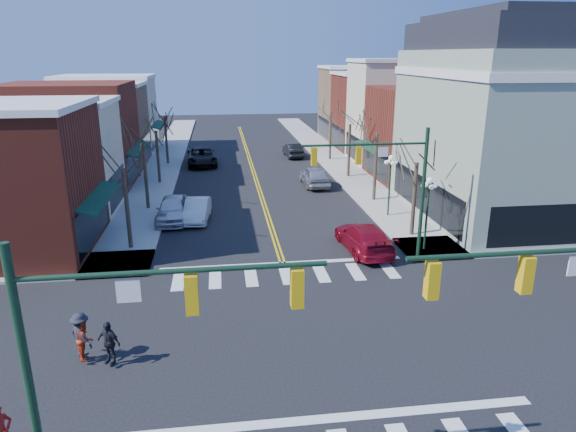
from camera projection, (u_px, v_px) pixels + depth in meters
name	position (u px, v px, depth m)	size (l,w,h in m)	color
ground	(307.00, 340.00, 20.18)	(160.00, 160.00, 0.00)	black
sidewalk_left	(145.00, 205.00, 37.95)	(3.50, 70.00, 0.15)	#9E9B93
sidewalk_right	(374.00, 197.00, 40.17)	(3.50, 70.00, 0.15)	#9E9B93
bldg_left_stucco_a	(40.00, 160.00, 35.52)	(10.00, 7.00, 7.50)	beige
bldg_left_brick_b	(70.00, 135.00, 42.93)	(10.00, 9.00, 8.50)	maroon
bldg_left_tan	(93.00, 126.00, 50.83)	(10.00, 7.50, 7.80)	#8A6A4C
bldg_left_stucco_b	(108.00, 115.00, 58.09)	(10.00, 8.00, 8.20)	beige
bldg_right_brick_a	(432.00, 134.00, 45.27)	(10.00, 8.50, 8.00)	maroon
bldg_right_stucco	(402.00, 113.00, 52.30)	(10.00, 7.00, 10.00)	beige
bldg_right_brick_b	(380.00, 113.00, 59.61)	(10.00, 8.00, 8.50)	maroon
bldg_right_tan	(361.00, 104.00, 67.09)	(10.00, 8.00, 9.00)	#8A6A4C
victorian_corner	(517.00, 119.00, 33.97)	(12.25, 14.25, 13.30)	gray
traffic_mast_near_left	(114.00, 347.00, 11.07)	(6.60, 0.28, 7.20)	#14331E
traffic_mast_far_right	(390.00, 176.00, 26.46)	(6.60, 0.28, 7.20)	#14331E
lamppost_corner	(428.00, 201.00, 28.36)	(0.36, 0.36, 4.33)	#14331E
lamppost_midblock	(390.00, 175.00, 34.50)	(0.36, 0.36, 4.33)	#14331E
tree_left_a	(127.00, 210.00, 28.80)	(0.24, 0.24, 4.76)	#382B21
tree_left_b	(146.00, 176.00, 36.31)	(0.24, 0.24, 5.04)	#382B21
tree_left_c	(158.00, 158.00, 43.95)	(0.24, 0.24, 4.55)	#382B21
tree_left_d	(166.00, 141.00, 51.45)	(0.24, 0.24, 4.90)	#382B21
tree_right_a	(414.00, 200.00, 30.95)	(0.24, 0.24, 4.62)	#382B21
tree_right_b	(375.00, 168.00, 38.42)	(0.24, 0.24, 5.18)	#382B21
tree_right_c	(349.00, 151.00, 46.03)	(0.24, 0.24, 4.83)	#382B21
tree_right_d	(330.00, 137.00, 53.57)	(0.24, 0.24, 4.97)	#382B21
car_left_near	(173.00, 209.00, 34.32)	(1.98, 4.93, 1.68)	silver
car_left_mid	(197.00, 210.00, 34.50)	(1.53, 4.39, 1.45)	silver
car_left_far	(202.00, 157.00, 51.72)	(2.85, 6.19, 1.72)	black
car_right_near	(364.00, 238.00, 29.13)	(2.20, 5.42, 1.57)	maroon
car_right_mid	(315.00, 176.00, 43.56)	(2.02, 5.02, 1.71)	#ACADB1
car_right_far	(293.00, 150.00, 55.84)	(1.58, 4.54, 1.50)	black
pedestrian_red_b	(84.00, 338.00, 18.54)	(0.77, 0.60, 1.58)	red
pedestrian_dark_a	(109.00, 342.00, 18.21)	(0.96, 0.40, 1.63)	black
pedestrian_dark_b	(81.00, 335.00, 18.52)	(1.14, 0.66, 1.77)	black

